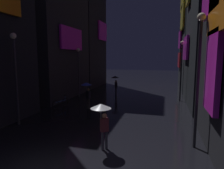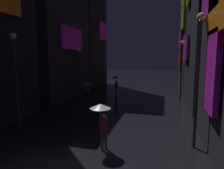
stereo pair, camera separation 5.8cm
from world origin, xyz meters
The scene contains 11 objects.
building_left_mid centered at (-7.49, 13.37, 7.68)m, with size 4.25×8.76×15.36m.
building_left_far centered at (-7.49, 21.57, 11.11)m, with size 4.25×7.14×22.23m.
building_right_far centered at (7.47, 22.39, 7.44)m, with size 4.25×8.78×14.86m.
pedestrian_foreground_left_clear centered at (1.02, 2.76, 1.67)m, with size 0.90×0.90×2.12m.
pedestrian_foreground_right_blue centered at (-2.37, 9.37, 1.67)m, with size 0.90×0.90×2.12m.
pedestrian_midstreet_centre_black centered at (-1.55, 15.40, 1.67)m, with size 0.90×0.90×2.12m.
bicycle_parked_at_storefront centered at (-4.60, 9.10, 0.39)m, with size 0.54×1.77×0.96m.
streetlamp_left_far centered at (-5.00, 13.61, 3.18)m, with size 0.36×0.36×5.03m.
streetlamp_left_near centered at (-5.00, 4.71, 3.45)m, with size 0.36×0.36×5.51m.
streetlamp_right_far centered at (5.00, 14.27, 3.49)m, with size 0.36×0.36×5.59m.
streetlamp_right_near centered at (5.00, 4.15, 3.69)m, with size 0.36×0.36×5.96m.
Camera 2 is at (3.68, -5.21, 4.10)m, focal length 32.00 mm.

